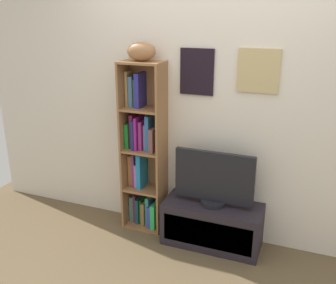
{
  "coord_description": "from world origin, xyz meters",
  "views": [
    {
      "loc": [
        0.81,
        -2.01,
        2.0
      ],
      "look_at": [
        -0.32,
        0.85,
        0.95
      ],
      "focal_mm": 40.39,
      "sensor_mm": 36.0,
      "label": 1
    }
  ],
  "objects_px": {
    "bookshelf": "(143,154)",
    "television": "(214,179)",
    "football": "(141,52)",
    "tv_stand": "(212,224)"
  },
  "relations": [
    {
      "from": "football",
      "to": "television",
      "type": "height_order",
      "value": "football"
    },
    {
      "from": "football",
      "to": "tv_stand",
      "type": "distance_m",
      "value": 1.65
    },
    {
      "from": "television",
      "to": "football",
      "type": "bearing_deg",
      "value": 174.95
    },
    {
      "from": "bookshelf",
      "to": "television",
      "type": "xyz_separation_m",
      "value": [
        0.71,
        -0.09,
        -0.1
      ]
    },
    {
      "from": "bookshelf",
      "to": "television",
      "type": "height_order",
      "value": "bookshelf"
    },
    {
      "from": "bookshelf",
      "to": "football",
      "type": "bearing_deg",
      "value": -56.41
    },
    {
      "from": "tv_stand",
      "to": "bookshelf",
      "type": "bearing_deg",
      "value": 172.65
    },
    {
      "from": "tv_stand",
      "to": "television",
      "type": "distance_m",
      "value": 0.44
    },
    {
      "from": "television",
      "to": "tv_stand",
      "type": "bearing_deg",
      "value": -90.0
    },
    {
      "from": "football",
      "to": "tv_stand",
      "type": "bearing_deg",
      "value": -5.13
    }
  ]
}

